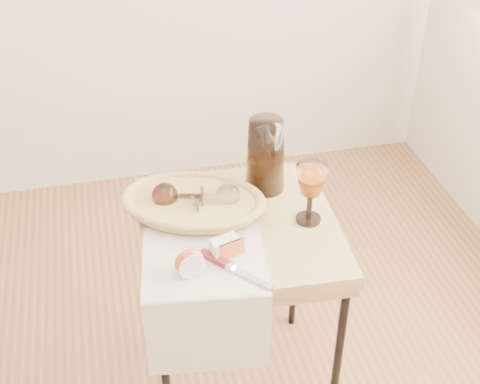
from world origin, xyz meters
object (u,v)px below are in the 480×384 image
object	(u,v)px
tea_towel	(204,260)
side_table	(239,311)
goblet_lying_b	(214,200)
table_knife	(233,267)
pitcher	(266,155)
wine_goblet	(310,194)
goblet_lying_a	(181,196)
bread_basket	(194,205)
apple_half	(189,262)

from	to	relation	value
tea_towel	side_table	bearing A→B (deg)	55.55
goblet_lying_b	table_knife	distance (m)	0.25
pitcher	wine_goblet	world-z (taller)	pitcher
pitcher	table_knife	size ratio (longest dim) A/B	1.22
side_table	tea_towel	distance (m)	0.39
wine_goblet	goblet_lying_b	bearing A→B (deg)	160.22
wine_goblet	table_knife	size ratio (longest dim) A/B	0.83
goblet_lying_a	wine_goblet	bearing A→B (deg)	173.17
goblet_lying_a	table_knife	world-z (taller)	goblet_lying_a
bread_basket	apple_half	size ratio (longest dim) A/B	4.72
bread_basket	goblet_lying_b	world-z (taller)	goblet_lying_b
goblet_lying_b	tea_towel	bearing A→B (deg)	-122.98
tea_towel	bread_basket	world-z (taller)	bread_basket
goblet_lying_b	apple_half	size ratio (longest dim) A/B	1.50
goblet_lying_a	table_knife	bearing A→B (deg)	120.71
goblet_lying_a	goblet_lying_b	bearing A→B (deg)	170.32
goblet_lying_a	pitcher	distance (m)	0.27
tea_towel	table_knife	bearing A→B (deg)	-33.15
goblet_lying_b	pitcher	world-z (taller)	pitcher
pitcher	table_knife	distance (m)	0.40
table_knife	goblet_lying_b	bearing A→B (deg)	138.78
tea_towel	bread_basket	xyz separation A→B (m)	(0.01, 0.22, 0.02)
goblet_lying_b	pitcher	distance (m)	0.21
side_table	apple_half	distance (m)	0.46
side_table	wine_goblet	distance (m)	0.48
pitcher	bread_basket	bearing A→B (deg)	-175.19
tea_towel	goblet_lying_a	bearing A→B (deg)	103.10
side_table	tea_towel	size ratio (longest dim) A/B	2.20
side_table	goblet_lying_a	size ratio (longest dim) A/B	5.72
goblet_lying_a	table_knife	size ratio (longest dim) A/B	0.56
wine_goblet	tea_towel	bearing A→B (deg)	-161.85
goblet_lying_a	wine_goblet	distance (m)	0.36
bread_basket	goblet_lying_b	size ratio (longest dim) A/B	3.14
wine_goblet	table_knife	bearing A→B (deg)	-147.62
side_table	wine_goblet	xyz separation A→B (m)	(0.19, -0.03, 0.44)
table_knife	apple_half	bearing A→B (deg)	-140.18
apple_half	table_knife	distance (m)	0.11
goblet_lying_b	pitcher	size ratio (longest dim) A/B	0.43
wine_goblet	side_table	bearing A→B (deg)	170.75
bread_basket	goblet_lying_a	xyz separation A→B (m)	(-0.03, 0.02, 0.03)
goblet_lying_b	wine_goblet	xyz separation A→B (m)	(0.25, -0.09, 0.04)
tea_towel	goblet_lying_b	distance (m)	0.21
tea_towel	table_knife	world-z (taller)	table_knife
pitcher	wine_goblet	size ratio (longest dim) A/B	1.47
pitcher	wine_goblet	distance (m)	0.20
side_table	goblet_lying_b	bearing A→B (deg)	134.39
wine_goblet	table_knife	distance (m)	0.31
goblet_lying_b	table_knife	bearing A→B (deg)	-104.57
goblet_lying_b	table_knife	xyz separation A→B (m)	(-0.00, -0.25, -0.03)
side_table	apple_half	xyz separation A→B (m)	(-0.17, -0.17, 0.39)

